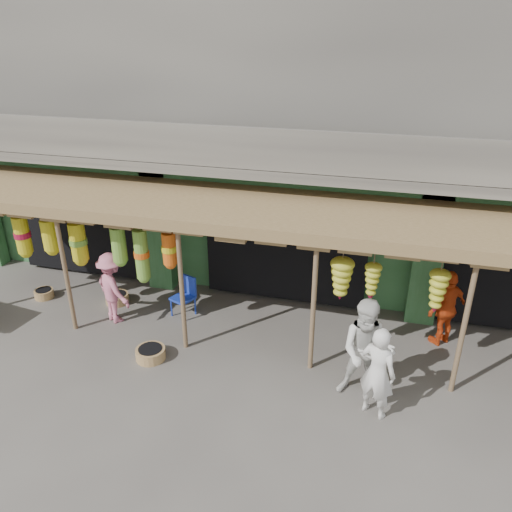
% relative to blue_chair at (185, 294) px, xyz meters
% --- Properties ---
extents(ground, '(80.00, 80.00, 0.00)m').
position_rel_blue_chair_xyz_m(ground, '(1.97, -0.97, -0.50)').
color(ground, '#514C47').
rests_on(ground, ground).
extents(building, '(16.40, 6.80, 7.00)m').
position_rel_blue_chair_xyz_m(building, '(1.97, 3.89, 2.87)').
color(building, gray).
rests_on(building, ground).
extents(awning, '(14.00, 2.70, 2.79)m').
position_rel_blue_chair_xyz_m(awning, '(1.82, -0.17, 2.08)').
color(awning, brown).
rests_on(awning, ground).
extents(blue_chair, '(0.56, 0.56, 0.90)m').
position_rel_blue_chair_xyz_m(blue_chair, '(0.00, 0.00, 0.00)').
color(blue_chair, '#1A33A9').
rests_on(blue_chair, ground).
extents(basket_left, '(0.53, 0.53, 0.22)m').
position_rel_blue_chair_xyz_m(basket_left, '(-1.72, 0.03, -0.39)').
color(basket_left, olive).
rests_on(basket_left, ground).
extents(basket_mid, '(0.67, 0.67, 0.22)m').
position_rel_blue_chair_xyz_m(basket_mid, '(-0.03, -1.71, -0.39)').
color(basket_mid, brown).
rests_on(basket_mid, ground).
extents(basket_right, '(0.54, 0.54, 0.20)m').
position_rel_blue_chair_xyz_m(basket_right, '(-3.49, -0.21, -0.40)').
color(basket_right, '#9C8449').
rests_on(basket_right, ground).
extents(person_front, '(0.71, 0.61, 1.64)m').
position_rel_blue_chair_xyz_m(person_front, '(4.17, -2.09, 0.32)').
color(person_front, silver).
rests_on(person_front, ground).
extents(person_right, '(0.92, 0.72, 1.86)m').
position_rel_blue_chair_xyz_m(person_right, '(3.97, -1.70, 0.43)').
color(person_right, silver).
rests_on(person_right, ground).
extents(person_vendor, '(0.95, 0.93, 1.60)m').
position_rel_blue_chair_xyz_m(person_vendor, '(5.38, 0.32, 0.30)').
color(person_vendor, '#CC3F13').
rests_on(person_vendor, ground).
extents(person_shopper, '(1.18, 1.02, 1.58)m').
position_rel_blue_chair_xyz_m(person_shopper, '(-1.36, -0.64, 0.29)').
color(person_shopper, '#D06E88').
rests_on(person_shopper, ground).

